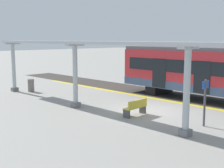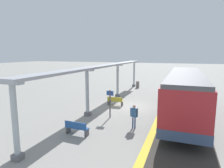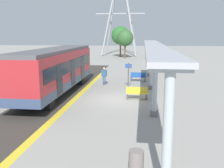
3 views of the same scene
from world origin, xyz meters
name	(u,v)px [view 2 (image 2 of 3)]	position (x,y,z in m)	size (l,w,h in m)	color
ground_plane	(131,106)	(0.00, 0.00, 0.00)	(176.00, 176.00, 0.00)	gray
tactile_edge_strip	(162,109)	(-2.85, 0.00, 0.00)	(0.43, 28.38, 0.01)	gold
trackbed	(184,112)	(-4.66, 0.00, 0.00)	(3.20, 40.38, 0.01)	#38332D
train_near_carriage	(185,94)	(-4.66, 1.29, 1.83)	(2.65, 12.91, 3.48)	#B0262C
canopy_pillar_nearest	(134,74)	(2.61, -11.23, 1.89)	(1.10, 0.44, 3.74)	slate
canopy_pillar_second	(118,81)	(2.61, -3.53, 1.89)	(1.10, 0.44, 3.74)	slate
canopy_pillar_third	(87,93)	(2.61, 3.89, 1.89)	(1.10, 0.44, 3.74)	slate
canopy_pillar_fourth	(15,121)	(2.61, 10.92, 1.89)	(1.10, 0.44, 3.74)	slate
canopy_beam	(106,65)	(2.61, -0.15, 3.82)	(1.20, 22.94, 0.16)	#A8AAB2
bench_near_end	(115,101)	(1.55, 0.25, 0.44)	(1.51, 0.49, 0.86)	gold
bench_mid_platform	(77,128)	(1.49, 7.48, 0.44)	(1.52, 0.49, 0.86)	#26549D
trash_bin	(138,84)	(1.79, -10.18, 0.49)	(0.48, 0.48, 0.98)	slate
platform_info_sign	(110,101)	(0.74, 3.72, 1.33)	(0.56, 0.10, 2.20)	#4C4C51
passenger_waiting_near_edge	(134,114)	(-1.54, 5.17, 1.01)	(0.50, 0.32, 1.61)	#394F85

